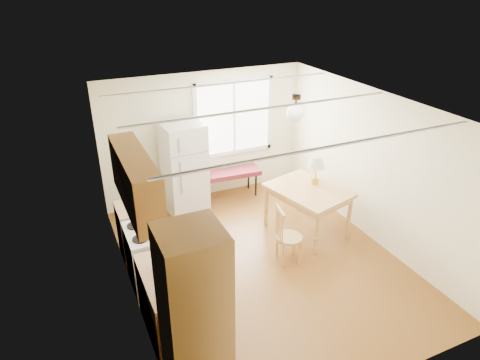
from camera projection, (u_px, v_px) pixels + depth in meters
room_shell at (264, 191)px, 6.21m from camera, size 4.60×5.60×2.62m
kitchen_run at (162, 269)px, 5.24m from camera, size 0.65×3.40×2.20m
window_unit at (234, 118)px, 8.32m from camera, size 1.64×0.05×1.51m
pendant_light at (295, 112)px, 6.36m from camera, size 0.26×0.26×0.40m
refrigerator at (184, 168)px, 7.84m from camera, size 0.75×0.76×1.73m
bench at (229, 174)px, 8.46m from camera, size 1.27×0.54×0.57m
dining_table at (308, 194)px, 7.25m from camera, size 1.28×1.51×0.82m
chair at (284, 232)px, 6.52m from camera, size 0.44×0.43×0.94m
table_lamp at (316, 164)px, 7.23m from camera, size 0.29×0.29×0.50m
coffee_maker at (174, 284)px, 4.67m from camera, size 0.24×0.29×0.38m
kettle at (160, 261)px, 5.11m from camera, size 0.13×0.13×0.24m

